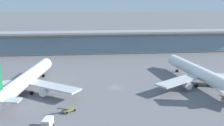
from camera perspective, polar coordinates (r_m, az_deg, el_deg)
ground_plane at (r=116.14m, az=0.60°, el=-5.11°), size 1200.00×1200.00×0.00m
airliner_left_stand at (r=113.23m, az=-17.85°, el=-3.50°), size 47.42×62.34×16.65m
airliner_centre_stand at (r=122.86m, az=18.30°, el=-2.20°), size 47.66×62.48×16.65m
service_truck_near_nose_olive at (r=93.02m, az=-9.13°, el=-9.69°), size 6.11×5.37×2.70m
service_truck_under_wing_red at (r=82.56m, az=-13.52°, el=-12.40°), size 3.58×7.60×3.10m
terminal_building at (r=183.36m, az=-1.82°, el=4.43°), size 198.40×12.80×15.20m
safety_cone_alpha at (r=91.68m, az=-12.90°, el=-10.57°), size 0.62×0.62×0.70m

